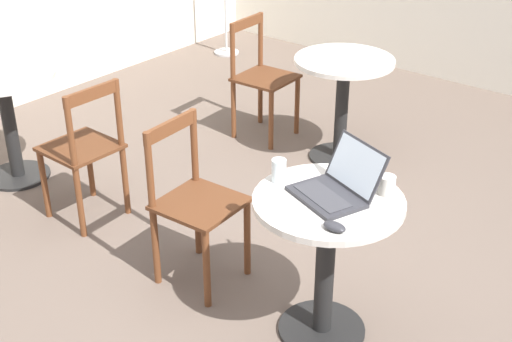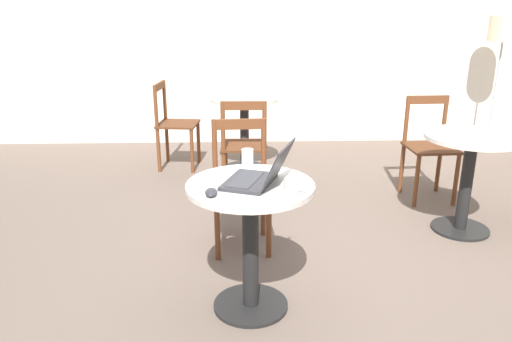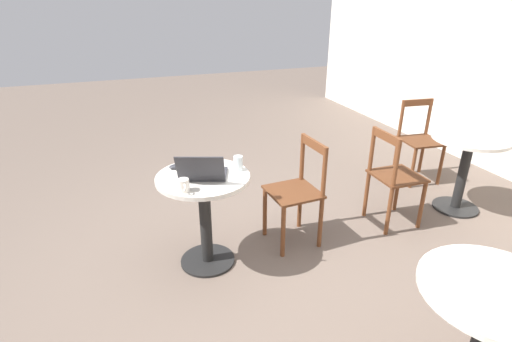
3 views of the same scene
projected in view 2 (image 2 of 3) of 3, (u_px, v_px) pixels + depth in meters
ground_plane at (295, 278)px, 3.07m from camera, size 16.00×16.00×0.00m
wall_back at (267, 27)px, 5.70m from camera, size 9.40×0.06×2.70m
cafe_table_near at (250, 221)px, 2.62m from camera, size 0.66×0.66×0.73m
cafe_table_mid at (469, 164)px, 3.56m from camera, size 0.66×0.66×0.73m
cafe_table_far at (244, 119)px, 4.94m from camera, size 0.66×0.66×0.73m
chair_near_back at (241, 185)px, 3.37m from camera, size 0.41×0.41×0.87m
chair_mid_back at (429, 148)px, 4.22m from camera, size 0.40×0.40×0.87m
chair_far_front at (244, 148)px, 4.22m from camera, size 0.39×0.39×0.87m
chair_far_left at (174, 125)px, 5.02m from camera, size 0.43×0.43×0.87m
floor_lamp at (504, 35)px, 5.34m from camera, size 0.33×0.33×1.48m
laptop at (258, 176)px, 2.53m from camera, size 0.40×0.41×0.22m
mouse at (211, 192)px, 2.39m from camera, size 0.06×0.10×0.03m
mug at (292, 187)px, 2.38m from camera, size 0.11×0.07×0.09m
drinking_glass at (247, 159)px, 2.78m from camera, size 0.07×0.07×0.11m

